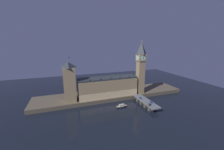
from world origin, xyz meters
name	(u,v)px	position (x,y,z in m)	size (l,w,h in m)	color
ground_plane	(122,107)	(0.00, 0.00, 0.00)	(400.00, 400.00, 0.00)	black
embankment	(112,94)	(0.00, 39.00, 2.57)	(220.00, 42.00, 5.14)	brown
parliament_hall	(108,86)	(-8.75, 31.31, 18.46)	(81.82, 21.96, 32.14)	#9E845B
clock_tower	(141,66)	(39.93, 26.37, 45.50)	(12.00, 12.11, 76.22)	#9E845B
victoria_tower	(69,82)	(-59.75, 28.68, 30.70)	(14.65, 14.65, 56.89)	#9E845B
bridge	(146,102)	(30.70, -5.00, 4.24)	(11.90, 46.00, 6.40)	slate
car_northbound_lead	(140,98)	(28.09, 3.78, 7.05)	(2.00, 4.09, 1.39)	navy
car_northbound_trail	(150,104)	(28.09, -17.46, 7.10)	(1.93, 3.90, 1.50)	black
car_southbound_lead	(151,102)	(33.32, -12.88, 7.06)	(1.87, 3.80, 1.41)	navy
pedestrian_near_rail	(150,106)	(25.47, -20.73, 7.24)	(0.38, 0.38, 1.60)	black
street_lamp_near	(149,103)	(25.07, -19.72, 10.91)	(1.34, 0.60, 7.22)	#2D3333
boat_upstream	(122,106)	(-0.70, -0.38, 1.55)	(14.92, 5.20, 4.24)	#28282D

